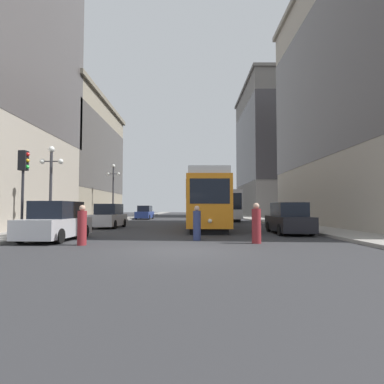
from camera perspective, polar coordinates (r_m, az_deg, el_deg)
The scene contains 17 objects.
ground_plane at distance 11.23m, azimuth -1.96°, elevation -10.63°, with size 200.00×200.00×0.00m, color #303033.
sidewalk_left at distance 51.95m, azimuth -10.24°, elevation -4.45°, with size 2.84×120.00×0.15m, color gray.
sidewalk_right at distance 51.83m, azimuth 9.23°, elevation -4.46°, with size 2.84×120.00×0.15m, color gray.
streetcar at distance 23.44m, azimuth 2.26°, elevation -1.46°, with size 2.65×12.35×3.89m.
transit_bus at distance 38.72m, azimuth 6.13°, elevation -2.24°, with size 3.05×12.28×3.45m.
parked_car_left_near at distance 25.00m, azimuth -14.96°, elevation -4.34°, with size 2.02×4.41×1.82m.
parked_car_left_mid at distance 16.18m, azimuth -23.46°, elevation -5.02°, with size 2.02×4.60×1.82m.
parked_car_right_far at distance 19.41m, azimuth 16.94°, elevation -4.74°, with size 2.00×4.82×1.82m.
parked_car_left_far at distance 43.10m, azimuth -8.66°, elevation -3.76°, with size 2.01×4.86×1.82m.
pedestrian_crossing_near at distance 13.78m, azimuth 11.46°, elevation -5.78°, with size 0.39×0.39×1.73m.
pedestrian_crossing_far at distance 14.76m, azimuth 0.77°, elevation -5.85°, with size 0.36×0.36×1.61m.
pedestrian_on_sidewalk at distance 13.60m, azimuth -19.40°, elevation -5.91°, with size 0.36×0.36×1.63m.
traffic_light_near_left at distance 17.11m, azimuth -28.31°, elevation 3.49°, with size 0.47×0.36×4.10m.
lamp_post_left_near at distance 20.26m, azimuth -24.29°, elevation 2.90°, with size 1.41×0.36×5.00m.
lamp_post_left_far at distance 34.09m, azimuth -14.19°, elevation 1.42°, with size 1.41×0.36×5.96m.
building_left_midblock at distance 42.39m, azimuth -24.14°, elevation 5.48°, with size 13.92×18.81×14.65m.
building_right_corner at distance 61.61m, azimuth 15.03°, elevation 7.37°, with size 12.90×21.62×24.08m.
Camera 1 is at (0.36, -11.12, 1.51)m, focal length 29.46 mm.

